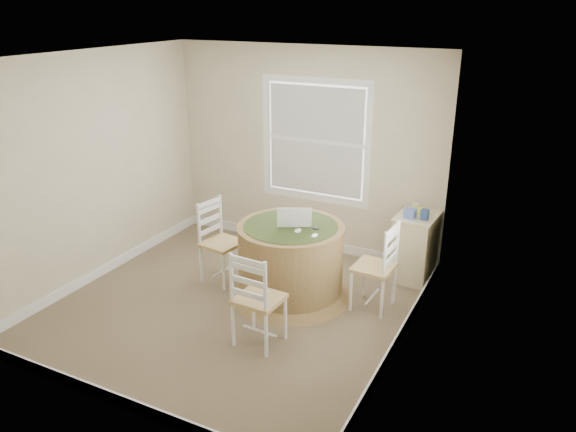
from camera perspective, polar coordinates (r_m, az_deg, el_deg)
The scene contains 14 objects.
room at distance 5.68m, azimuth -3.70°, elevation 2.73°, with size 3.64×3.64×2.64m.
round_table at distance 6.14m, azimuth 0.28°, elevation -4.29°, with size 1.34×1.34×0.84m.
chair_left at distance 6.50m, azimuth -6.71°, elevation -2.74°, with size 0.42×0.40×0.95m, color white, non-canonical shape.
chair_near at distance 5.31m, azimuth -2.97°, elevation -8.37°, with size 0.42×0.40×0.95m, color white, non-canonical shape.
chair_right at distance 5.96m, azimuth 8.72°, elevation -5.12°, with size 0.42×0.40×0.95m, color white, non-canonical shape.
laptop at distance 6.01m, azimuth 0.61°, elevation -0.57°, with size 0.47×0.45×0.25m.
mouse at distance 5.83m, azimuth 1.01°, elevation -1.50°, with size 0.07×0.11×0.04m, color white.
phone at distance 5.73m, azimuth 2.72°, elevation -2.05°, with size 0.04×0.09×0.02m, color #B7BABF.
keys at distance 5.90m, azimuth 2.85°, elevation -1.30°, with size 0.06×0.05×0.03m, color black.
corner_chest at distance 6.72m, azimuth 12.75°, elevation -3.03°, with size 0.47×0.62×0.79m.
tissue_box at distance 6.45m, azimuth 12.27°, elevation 0.26°, with size 0.12×0.12×0.10m, color #5C76D2.
box_yellow at distance 6.62m, azimuth 13.45°, elevation 0.50°, with size 0.15×0.10×0.06m, color #C1D14A.
box_blue at distance 6.42m, azimuth 13.74°, elevation 0.13°, with size 0.08×0.08×0.12m, color #2E4A8A.
cup_cream at distance 6.69m, azimuth 12.81°, elevation 0.90°, with size 0.07×0.07×0.09m, color beige.
Camera 1 is at (2.91, -4.48, 3.08)m, focal length 35.00 mm.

